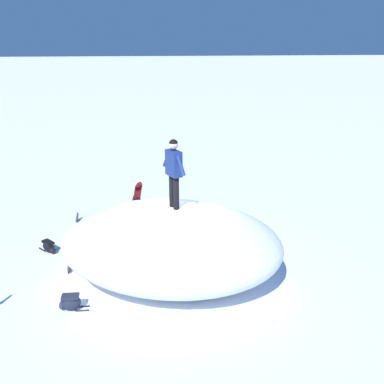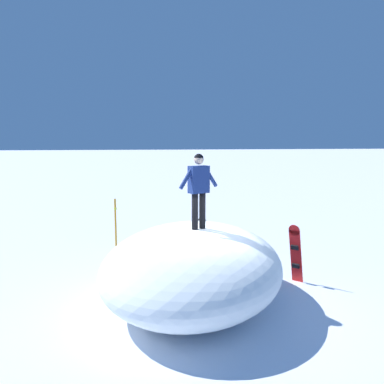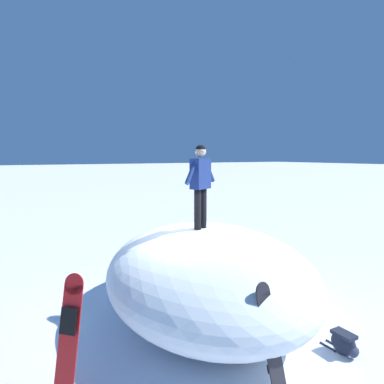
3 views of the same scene
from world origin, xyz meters
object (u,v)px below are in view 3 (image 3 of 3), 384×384
(snowboarder_standing, at_px, (200,179))
(backpack_near, at_px, (344,343))
(snowboard_secondary_upright, at_px, (69,332))
(snowboard_primary_upright, at_px, (271,340))

(snowboarder_standing, xyz_separation_m, backpack_near, (-1.31, 2.39, -2.59))
(snowboarder_standing, relative_size, snowboard_secondary_upright, 1.03)
(snowboard_secondary_upright, bearing_deg, backpack_near, 160.88)
(snowboard_primary_upright, xyz_separation_m, snowboard_secondary_upright, (2.28, -1.53, 0.02))
(snowboard_primary_upright, bearing_deg, backpack_near, -175.78)
(snowboarder_standing, distance_m, backpack_near, 3.76)
(snowboard_secondary_upright, distance_m, backpack_near, 4.31)
(snowboard_secondary_upright, bearing_deg, snowboarder_standing, -160.01)
(snowboard_primary_upright, bearing_deg, snowboarder_standing, -99.88)
(snowboard_secondary_upright, bearing_deg, snowboard_primary_upright, 146.23)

